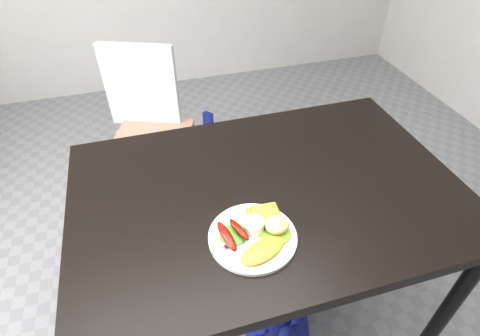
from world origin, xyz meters
The scene contains 15 objects.
room_floor centered at (0.00, 0.00, -0.01)m, with size 4.00×4.50×0.02m, color gray.
dining_table centered at (0.00, 0.00, 0.73)m, with size 1.20×0.80×0.04m, color black.
dining_chair centered at (-0.32, 0.77, 0.45)m, with size 0.36×0.36×0.04m, color #AE7157.
person centered at (-0.05, 0.47, 0.77)m, with size 0.55×0.37×1.54m, color navy.
plate centered at (-0.11, -0.17, 0.76)m, with size 0.24×0.24×0.01m, color white.
lettuce_left centered at (-0.16, -0.16, 0.77)m, with size 0.08×0.07×0.01m, color #38861E.
lettuce_right centered at (-0.05, -0.19, 0.77)m, with size 0.09×0.08×0.01m, color #4F8D1B.
omelette centered at (-0.10, -0.23, 0.77)m, with size 0.13×0.06×0.02m, color #D1883C.
sausage_a centered at (-0.18, -0.17, 0.78)m, with size 0.03×0.11×0.03m, color #6A0809.
sausage_b centered at (-0.14, -0.16, 0.78)m, with size 0.02×0.09×0.02m, color #631602.
ramekin centered at (-0.10, -0.16, 0.78)m, with size 0.06×0.06×0.03m, color white.
toast_a centered at (-0.07, -0.12, 0.77)m, with size 0.07×0.07×0.01m, color brown.
toast_b centered at (-0.06, -0.13, 0.78)m, with size 0.08×0.08×0.01m, color #905B33.
potato_salad centered at (-0.04, -0.18, 0.79)m, with size 0.07×0.06×0.04m, color beige.
fork centered at (-0.15, -0.18, 0.76)m, with size 0.15×0.01×0.00m, color #ADAFB7.
Camera 1 is at (-0.32, -0.78, 1.55)m, focal length 28.00 mm.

